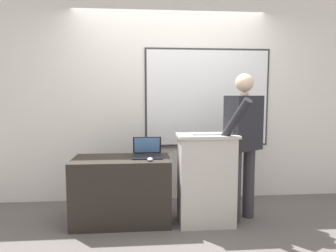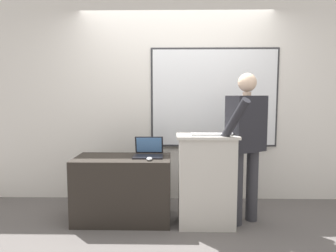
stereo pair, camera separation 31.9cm
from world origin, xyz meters
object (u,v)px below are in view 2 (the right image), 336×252
(person_presenter, at_px, (246,138))
(laptop, at_px, (149,151))
(side_desk, at_px, (123,189))
(computer_mouse_by_laptop, at_px, (149,159))
(lectern_podium, at_px, (206,180))
(computer_mouse_by_keyboard, at_px, (231,134))
(wireless_keyboard, at_px, (210,134))

(person_presenter, bearing_deg, laptop, 143.78)
(side_desk, relative_size, computer_mouse_by_laptop, 10.59)
(lectern_podium, xyz_separation_m, computer_mouse_by_keyboard, (0.24, -0.03, 0.51))
(side_desk, height_order, person_presenter, person_presenter)
(lectern_podium, distance_m, computer_mouse_by_keyboard, 0.57)
(computer_mouse_by_laptop, bearing_deg, laptop, 96.68)
(wireless_keyboard, bearing_deg, computer_mouse_by_keyboard, 4.43)
(person_presenter, distance_m, laptop, 1.08)
(computer_mouse_by_laptop, height_order, computer_mouse_by_keyboard, computer_mouse_by_keyboard)
(laptop, bearing_deg, computer_mouse_by_keyboard, -13.57)
(laptop, bearing_deg, person_presenter, -5.88)
(lectern_podium, height_order, person_presenter, person_presenter)
(person_presenter, relative_size, wireless_keyboard, 4.22)
(side_desk, distance_m, person_presenter, 1.47)
(lectern_podium, bearing_deg, person_presenter, 9.20)
(person_presenter, xyz_separation_m, computer_mouse_by_laptop, (-1.04, -0.12, -0.21))
(computer_mouse_by_laptop, bearing_deg, wireless_keyboard, -0.42)
(laptop, relative_size, wireless_keyboard, 0.84)
(side_desk, bearing_deg, lectern_podium, -7.44)
(side_desk, relative_size, computer_mouse_by_keyboard, 10.59)
(computer_mouse_by_laptop, bearing_deg, lectern_podium, 4.29)
(computer_mouse_by_laptop, bearing_deg, person_presenter, 6.33)
(wireless_keyboard, bearing_deg, person_presenter, 16.45)
(lectern_podium, relative_size, computer_mouse_by_laptop, 9.89)
(person_presenter, height_order, computer_mouse_by_laptop, person_presenter)
(laptop, relative_size, computer_mouse_by_keyboard, 3.27)
(lectern_podium, height_order, computer_mouse_by_laptop, lectern_podium)
(side_desk, distance_m, computer_mouse_by_laptop, 0.52)
(laptop, bearing_deg, side_desk, -168.26)
(lectern_podium, relative_size, laptop, 3.03)
(lectern_podium, distance_m, computer_mouse_by_laptop, 0.66)
(wireless_keyboard, relative_size, computer_mouse_by_laptop, 3.89)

